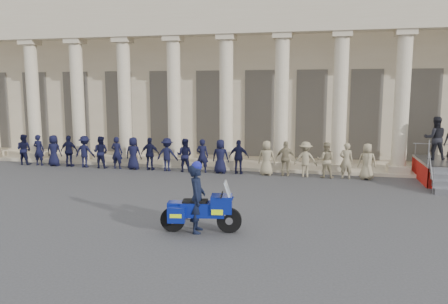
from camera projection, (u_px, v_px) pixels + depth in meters
ground at (211, 217)px, 13.07m from camera, size 90.00×90.00×0.00m
building at (271, 77)px, 26.65m from camera, size 40.00×12.50×9.00m
officer_rank at (178, 155)px, 20.24m from camera, size 17.34×0.59×1.55m
motorcycle at (202, 210)px, 11.64m from camera, size 2.18×1.01×1.40m
rider at (197, 197)px, 11.59m from camera, size 0.54×0.73×1.93m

